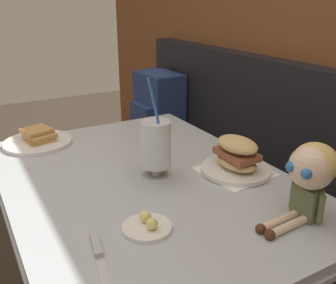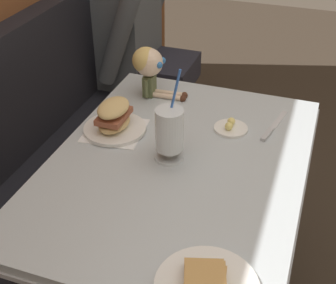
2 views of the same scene
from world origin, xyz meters
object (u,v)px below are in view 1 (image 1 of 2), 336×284
(toast_plate, at_px, (38,140))
(sandwich_plate, at_px, (236,159))
(milkshake_glass, at_px, (156,147))
(butter_saucer, at_px, (147,226))
(butter_knife, at_px, (99,254))
(seated_doll, at_px, (311,171))
(backpack, at_px, (158,101))

(toast_plate, xyz_separation_m, sandwich_plate, (0.56, 0.49, 0.03))
(milkshake_glass, height_order, butter_saucer, milkshake_glass)
(butter_knife, bearing_deg, toast_plate, 177.62)
(seated_doll, bearing_deg, butter_saucer, -112.26)
(sandwich_plate, height_order, butter_knife, sandwich_plate)
(milkshake_glass, distance_m, seated_doll, 0.44)
(butter_knife, distance_m, seated_doll, 0.53)
(toast_plate, relative_size, butter_saucer, 2.08)
(seated_doll, relative_size, backpack, 0.55)
(sandwich_plate, distance_m, backpack, 1.20)
(toast_plate, bearing_deg, seated_doll, 28.97)
(butter_saucer, bearing_deg, milkshake_glass, 147.67)
(milkshake_glass, bearing_deg, backpack, 151.54)
(sandwich_plate, bearing_deg, butter_saucer, -69.59)
(butter_saucer, relative_size, backpack, 0.30)
(milkshake_glass, distance_m, backpack, 1.21)
(sandwich_plate, relative_size, butter_saucer, 1.83)
(milkshake_glass, relative_size, butter_saucer, 2.62)
(butter_knife, bearing_deg, seated_doll, 77.26)
(toast_plate, height_order, backpack, backpack)
(butter_saucer, bearing_deg, sandwich_plate, 110.41)
(sandwich_plate, distance_m, butter_saucer, 0.41)
(toast_plate, xyz_separation_m, seated_doll, (0.85, 0.47, 0.11))
(toast_plate, relative_size, sandwich_plate, 1.14)
(sandwich_plate, xyz_separation_m, butter_saucer, (0.14, -0.38, -0.04))
(milkshake_glass, bearing_deg, butter_saucer, -32.33)
(milkshake_glass, relative_size, sandwich_plate, 1.43)
(sandwich_plate, xyz_separation_m, backpack, (-1.15, 0.34, -0.13))
(milkshake_glass, xyz_separation_m, butter_knife, (0.27, -0.28, -0.09))
(milkshake_glass, bearing_deg, butter_knife, -46.37)
(toast_plate, distance_m, butter_knife, 0.74)
(toast_plate, height_order, seated_doll, seated_doll)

